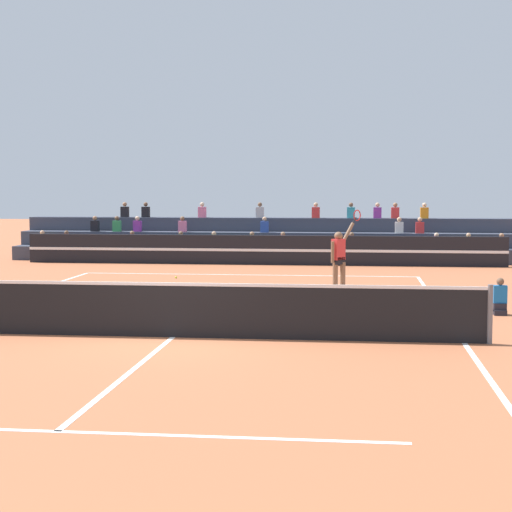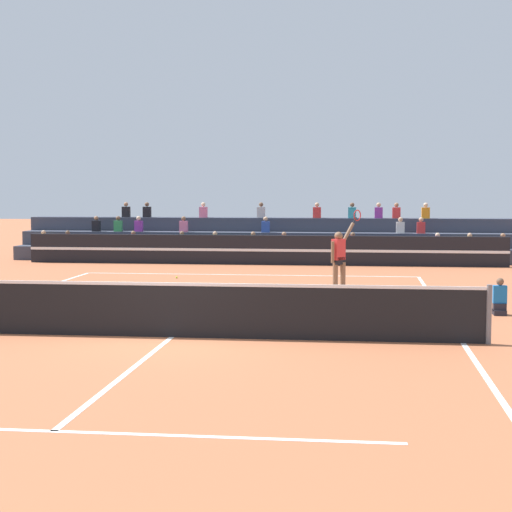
{
  "view_description": "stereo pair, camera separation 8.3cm",
  "coord_description": "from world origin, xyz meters",
  "views": [
    {
      "loc": [
        3.47,
        -15.97,
        2.87
      ],
      "look_at": [
        0.91,
        6.06,
        1.1
      ],
      "focal_mm": 60.0,
      "sensor_mm": 36.0,
      "label": 1
    },
    {
      "loc": [
        3.55,
        -15.96,
        2.87
      ],
      "look_at": [
        0.91,
        6.06,
        1.1
      ],
      "focal_mm": 60.0,
      "sensor_mm": 36.0,
      "label": 2
    }
  ],
  "objects": [
    {
      "name": "court_lines",
      "position": [
        0.0,
        0.0,
        0.0
      ],
      "size": [
        11.1,
        23.9,
        0.01
      ],
      "color": "white",
      "rests_on": "ground"
    },
    {
      "name": "ground_plane",
      "position": [
        0.0,
        0.0,
        0.0
      ],
      "size": [
        120.0,
        120.0,
        0.0
      ],
      "primitive_type": "plane",
      "color": "#AD603D"
    },
    {
      "name": "bleacher_stand",
      "position": [
        -0.0,
        18.31,
        0.65
      ],
      "size": [
        20.2,
        2.85,
        2.28
      ],
      "color": "#383D4C",
      "rests_on": "ground"
    },
    {
      "name": "ball_kid_courtside",
      "position": [
        6.74,
        3.73,
        0.33
      ],
      "size": [
        0.3,
        0.36,
        0.84
      ],
      "color": "black",
      "rests_on": "ground"
    },
    {
      "name": "sponsor_banner_wall",
      "position": [
        0.0,
        15.78,
        0.55
      ],
      "size": [
        18.0,
        0.26,
        1.1
      ],
      "color": "black",
      "rests_on": "ground"
    },
    {
      "name": "tennis_net",
      "position": [
        0.0,
        0.0,
        0.54
      ],
      "size": [
        12.0,
        0.1,
        1.1
      ],
      "color": "slate",
      "rests_on": "ground"
    },
    {
      "name": "tennis_player",
      "position": [
        3.06,
        6.78,
        0.98
      ],
      "size": [
        0.88,
        1.04,
        2.34
      ],
      "color": "brown",
      "rests_on": "ground"
    },
    {
      "name": "tennis_ball",
      "position": [
        -2.17,
        10.55,
        0.03
      ],
      "size": [
        0.07,
        0.07,
        0.07
      ],
      "primitive_type": "sphere",
      "color": "#C6DB33",
      "rests_on": "ground"
    }
  ]
}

